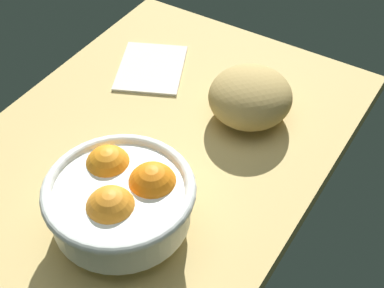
% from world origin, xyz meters
% --- Properties ---
extents(ground_plane, '(0.73, 0.54, 0.03)m').
position_xyz_m(ground_plane, '(0.00, 0.00, -0.01)').
color(ground_plane, tan).
extents(fruit_bowl, '(0.21, 0.21, 0.11)m').
position_xyz_m(fruit_bowl, '(0.17, 0.06, 0.06)').
color(fruit_bowl, white).
rests_on(fruit_bowl, ground).
extents(bread_loaf, '(0.17, 0.16, 0.09)m').
position_xyz_m(bread_loaf, '(-0.14, 0.10, 0.04)').
color(bread_loaf, tan).
rests_on(bread_loaf, ground).
extents(napkin_folded, '(0.18, 0.17, 0.01)m').
position_xyz_m(napkin_folded, '(-0.16, -0.12, 0.00)').
color(napkin_folded, silver).
rests_on(napkin_folded, ground).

